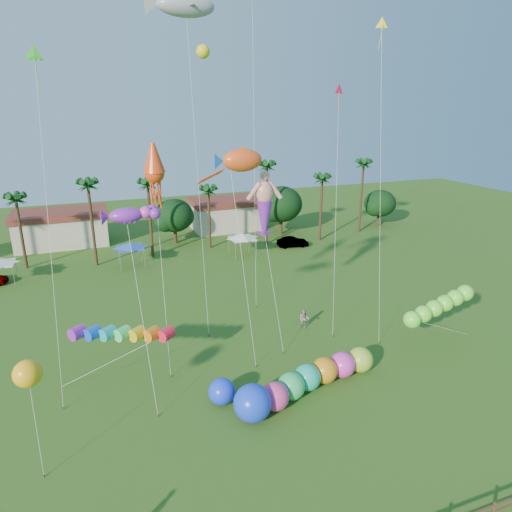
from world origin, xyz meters
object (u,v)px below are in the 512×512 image
object	(u,v)px
caterpillar_inflatable	(303,382)
blue_ball	(222,391)
car_b	(293,242)
spectator_b	(304,319)

from	to	relation	value
caterpillar_inflatable	blue_ball	distance (m)	5.48
car_b	caterpillar_inflatable	world-z (taller)	caterpillar_inflatable
car_b	blue_ball	size ratio (longest dim) A/B	2.38
blue_ball	car_b	bearing A→B (deg)	57.33
car_b	caterpillar_inflatable	size ratio (longest dim) A/B	0.36
caterpillar_inflatable	blue_ball	size ratio (longest dim) A/B	6.56
spectator_b	blue_ball	distance (m)	12.49
car_b	spectator_b	world-z (taller)	spectator_b
spectator_b	caterpillar_inflatable	distance (m)	9.80
caterpillar_inflatable	blue_ball	bearing A→B (deg)	154.09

